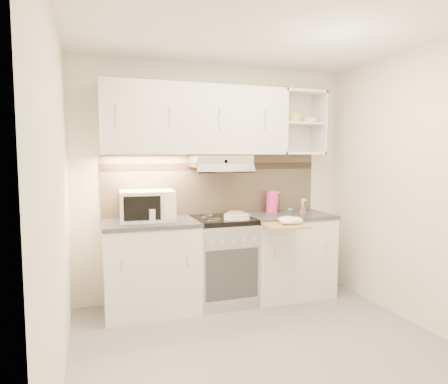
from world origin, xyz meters
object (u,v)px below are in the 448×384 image
(electric_range, at_px, (223,260))
(spray_bottle, at_px, (303,208))
(cutting_board, at_px, (286,225))
(pink_pitcher, at_px, (272,202))
(glass_jar, at_px, (274,201))
(plate_stack, at_px, (237,217))
(microwave, at_px, (147,206))
(watering_can, at_px, (153,215))

(electric_range, relative_size, spray_bottle, 4.79)
(spray_bottle, xyz_separation_m, cutting_board, (-0.39, -0.37, -0.10))
(pink_pitcher, relative_size, cutting_board, 0.63)
(electric_range, xyz_separation_m, glass_jar, (0.68, 0.20, 0.57))
(spray_bottle, distance_m, cutting_board, 0.55)
(glass_jar, distance_m, spray_bottle, 0.37)
(spray_bottle, bearing_deg, plate_stack, 165.70)
(cutting_board, bearing_deg, microwave, 164.17)
(pink_pitcher, height_order, glass_jar, pink_pitcher)
(glass_jar, xyz_separation_m, spray_bottle, (0.19, -0.31, -0.05))
(electric_range, relative_size, glass_jar, 3.80)
(pink_pitcher, distance_m, glass_jar, 0.10)
(plate_stack, xyz_separation_m, pink_pitcher, (0.52, 0.27, 0.10))
(plate_stack, height_order, spray_bottle, spray_bottle)
(plate_stack, relative_size, pink_pitcher, 1.05)
(microwave, height_order, watering_can, microwave)
(electric_range, relative_size, cutting_board, 2.27)
(microwave, bearing_deg, cutting_board, -19.32)
(microwave, relative_size, watering_can, 2.24)
(plate_stack, bearing_deg, pink_pitcher, 27.21)
(watering_can, bearing_deg, microwave, 82.63)
(electric_range, distance_m, glass_jar, 0.91)
(electric_range, height_order, pink_pitcher, pink_pitcher)
(watering_can, relative_size, spray_bottle, 1.30)
(cutting_board, bearing_deg, electric_range, 142.31)
(watering_can, height_order, pink_pitcher, pink_pitcher)
(pink_pitcher, xyz_separation_m, cutting_board, (-0.14, -0.60, -0.15))
(watering_can, xyz_separation_m, glass_jar, (1.42, 0.29, 0.04))
(glass_jar, bearing_deg, watering_can, -168.61)
(microwave, bearing_deg, electric_range, -0.32)
(plate_stack, xyz_separation_m, glass_jar, (0.58, 0.34, 0.09))
(microwave, height_order, cutting_board, microwave)
(watering_can, xyz_separation_m, plate_stack, (0.84, -0.05, -0.05))
(plate_stack, bearing_deg, cutting_board, -41.78)
(cutting_board, bearing_deg, glass_jar, 80.30)
(watering_can, bearing_deg, glass_jar, -8.73)
(plate_stack, height_order, glass_jar, glass_jar)
(watering_can, height_order, cutting_board, watering_can)
(watering_can, bearing_deg, electric_range, -13.48)
(glass_jar, bearing_deg, plate_stack, -149.64)
(plate_stack, relative_size, spray_bottle, 1.39)
(pink_pitcher, bearing_deg, watering_can, 179.64)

